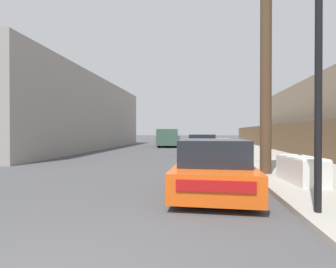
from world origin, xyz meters
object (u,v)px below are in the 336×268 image
parked_sports_car_red (213,168)px  pickup_truck (169,138)px  car_parked_mid (203,145)px  street_lamp (319,60)px  utility_pole (266,52)px  discarded_fridge (301,170)px

parked_sports_car_red → pickup_truck: bearing=102.2°
car_parked_mid → street_lamp: street_lamp is taller
car_parked_mid → utility_pole: 8.97m
pickup_truck → street_lamp: street_lamp is taller
discarded_fridge → pickup_truck: bearing=101.8°
parked_sports_car_red → pickup_truck: 19.60m
parked_sports_car_red → utility_pole: (1.81, 2.30, 3.55)m
car_parked_mid → street_lamp: bearing=-77.2°
discarded_fridge → car_parked_mid: (-2.54, 9.52, 0.15)m
utility_pole → street_lamp: size_ratio=1.76×
street_lamp → pickup_truck: bearing=103.8°
discarded_fridge → car_parked_mid: size_ratio=0.38×
discarded_fridge → car_parked_mid: car_parked_mid is taller
parked_sports_car_red → street_lamp: bearing=-47.2°
pickup_truck → utility_pole: utility_pole is taller
parked_sports_car_red → pickup_truck: pickup_truck is taller
street_lamp → utility_pole: bearing=88.1°
discarded_fridge → street_lamp: (-0.71, -2.73, 2.26)m
utility_pole → parked_sports_car_red: bearing=-128.2°
car_parked_mid → pickup_truck: size_ratio=0.77×
discarded_fridge → street_lamp: street_lamp is taller
parked_sports_car_red → car_parked_mid: bearing=92.7°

